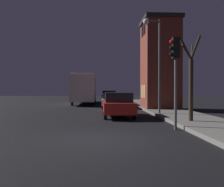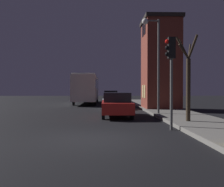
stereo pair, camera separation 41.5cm
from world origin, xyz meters
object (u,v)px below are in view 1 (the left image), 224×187
object	(u,v)px
bare_tree	(191,79)
traffic_light	(175,63)
bus	(85,87)
car_near_lane	(118,104)
streetlamp	(155,49)
car_mid_lane	(111,101)
car_far_lane	(109,97)

from	to	relation	value
bare_tree	traffic_light	bearing A→B (deg)	-128.19
bus	car_near_lane	xyz separation A→B (m)	(2.95, -15.09, -1.25)
streetlamp	bus	bearing A→B (deg)	110.42
car_mid_lane	traffic_light	bearing A→B (deg)	-80.04
traffic_light	bare_tree	bearing A→B (deg)	51.81
car_far_lane	car_mid_lane	bearing A→B (deg)	-90.64
car_far_lane	bus	bearing A→B (deg)	-169.63
car_near_lane	traffic_light	bearing A→B (deg)	-68.39
streetlamp	car_far_lane	distance (m)	15.72
bare_tree	car_near_lane	bearing A→B (deg)	133.38
streetlamp	bus	distance (m)	15.71
bus	car_mid_lane	distance (m)	8.58
bus	car_near_lane	world-z (taller)	bus
streetlamp	bare_tree	distance (m)	4.73
traffic_light	car_near_lane	xyz separation A→B (m)	(-2.07, 5.24, -2.07)
car_mid_lane	car_far_lane	bearing A→B (deg)	89.36
car_near_lane	car_far_lane	size ratio (longest dim) A/B	1.16
bus	car_far_lane	world-z (taller)	bus
bus	car_near_lane	size ratio (longest dim) A/B	2.64
bare_tree	car_mid_lane	size ratio (longest dim) A/B	1.04
car_mid_lane	car_far_lane	size ratio (longest dim) A/B	1.06
car_mid_lane	car_far_lane	distance (m)	8.52
streetlamp	traffic_light	size ratio (longest dim) A/B	1.57
car_mid_lane	bare_tree	bearing A→B (deg)	-71.99
bus	car_far_lane	size ratio (longest dim) A/B	3.06
car_far_lane	traffic_light	bearing A→B (deg)	-84.33
traffic_light	car_near_lane	bearing A→B (deg)	111.61
streetlamp	car_mid_lane	size ratio (longest dim) A/B	1.54
car_near_lane	bare_tree	bearing A→B (deg)	-46.62
bare_tree	car_near_lane	xyz separation A→B (m)	(-3.38, 3.58, -1.47)
traffic_light	car_far_lane	size ratio (longest dim) A/B	1.03
traffic_light	bus	world-z (taller)	traffic_light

